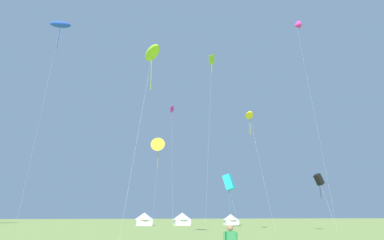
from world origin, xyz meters
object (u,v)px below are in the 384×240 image
(kite_lime_parafoil, at_px, (152,53))
(festival_tent_left, at_px, (231,219))
(kite_magenta_diamond, at_px, (172,112))
(kite_cyan_box, at_px, (229,182))
(kite_lime_diamond, at_px, (212,62))
(kite_yellow_delta, at_px, (158,146))
(kite_blue_parafoil, at_px, (60,25))
(kite_magenta_delta, at_px, (297,25))
(festival_tent_center, at_px, (182,218))
(kite_yellow_parafoil, at_px, (249,115))
(festival_tent_right, at_px, (144,218))
(kite_black_box, at_px, (319,180))

(kite_lime_parafoil, distance_m, festival_tent_left, 48.22)
(festival_tent_left, bearing_deg, kite_magenta_diamond, -166.79)
(kite_cyan_box, relative_size, kite_lime_diamond, 0.33)
(kite_cyan_box, height_order, kite_yellow_delta, kite_yellow_delta)
(kite_blue_parafoil, bearing_deg, kite_yellow_delta, 27.82)
(kite_magenta_delta, height_order, festival_tent_center, kite_magenta_delta)
(kite_magenta_diamond, xyz_separation_m, kite_yellow_parafoil, (7.72, -25.56, -8.54))
(kite_cyan_box, xyz_separation_m, festival_tent_right, (-14.92, 12.55, -6.68))
(kite_magenta_delta, bearing_deg, kite_magenta_diamond, 136.01)
(kite_magenta_diamond, relative_size, kite_blue_parafoil, 0.70)
(kite_lime_diamond, distance_m, kite_yellow_delta, 23.30)
(kite_black_box, distance_m, festival_tent_left, 29.71)
(kite_magenta_delta, bearing_deg, festival_tent_right, 137.68)
(kite_yellow_parafoil, bearing_deg, festival_tent_center, 98.78)
(kite_yellow_delta, bearing_deg, kite_lime_diamond, -70.36)
(kite_black_box, xyz_separation_m, festival_tent_right, (-23.01, 28.93, -5.59))
(kite_black_box, height_order, kite_magenta_delta, kite_magenta_delta)
(kite_magenta_delta, distance_m, festival_tent_center, 46.52)
(kite_black_box, height_order, festival_tent_left, kite_black_box)
(kite_cyan_box, xyz_separation_m, kite_yellow_delta, (-12.79, 8.97, 8.34))
(kite_lime_diamond, bearing_deg, kite_black_box, -23.76)
(kite_black_box, bearing_deg, kite_cyan_box, 116.28)
(kite_cyan_box, xyz_separation_m, kite_black_box, (8.09, -16.39, -1.10))
(kite_magenta_diamond, height_order, kite_cyan_box, kite_magenta_diamond)
(kite_yellow_parafoil, height_order, kite_lime_parafoil, kite_lime_parafoil)
(kite_magenta_diamond, xyz_separation_m, festival_tent_right, (-5.01, 3.40, -23.23))
(kite_cyan_box, bearing_deg, kite_magenta_diamond, 137.31)
(kite_magenta_delta, bearing_deg, kite_lime_parafoil, -151.80)
(kite_cyan_box, xyz_separation_m, kite_magenta_delta, (11.13, -11.17, 29.16))
(kite_lime_diamond, bearing_deg, kite_lime_parafoil, -125.39)
(kite_magenta_diamond, height_order, kite_lime_parafoil, kite_magenta_diamond)
(kite_yellow_parafoil, xyz_separation_m, festival_tent_right, (-12.73, 28.96, -14.69))
(kite_yellow_delta, bearing_deg, kite_cyan_box, -35.06)
(kite_yellow_parafoil, distance_m, kite_black_box, 13.73)
(kite_cyan_box, relative_size, kite_magenta_delta, 0.25)
(kite_magenta_delta, distance_m, festival_tent_left, 43.61)
(kite_yellow_parafoil, xyz_separation_m, festival_tent_left, (6.77, 28.96, -14.85))
(kite_cyan_box, height_order, festival_tent_right, kite_cyan_box)
(kite_magenta_diamond, relative_size, kite_yellow_delta, 1.45)
(kite_lime_diamond, bearing_deg, kite_magenta_delta, -3.22)
(kite_cyan_box, height_order, kite_magenta_delta, kite_magenta_delta)
(kite_lime_diamond, bearing_deg, festival_tent_right, 111.53)
(kite_black_box, distance_m, festival_tent_center, 32.96)
(kite_lime_diamond, height_order, festival_tent_center, kite_lime_diamond)
(kite_cyan_box, bearing_deg, festival_tent_left, 69.95)
(kite_cyan_box, height_order, kite_lime_diamond, kite_lime_diamond)
(kite_magenta_diamond, distance_m, kite_lime_parafoil, 36.95)
(kite_yellow_parafoil, height_order, festival_tent_center, kite_yellow_parafoil)
(kite_yellow_parafoil, xyz_separation_m, kite_black_box, (10.28, 0.03, -9.10))
(festival_tent_left, bearing_deg, festival_tent_center, -180.00)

